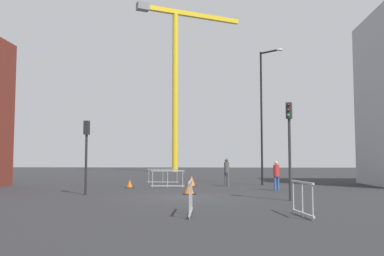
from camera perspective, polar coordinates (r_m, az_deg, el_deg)
ground at (r=20.01m, az=-0.91°, el=-9.34°), size 160.00×160.00×0.00m
construction_crane at (r=65.73m, az=-1.99°, el=8.66°), size 15.76×9.24×25.31m
streetlamp_tall at (r=29.79m, az=9.68°, el=2.71°), size 1.50×1.17×9.38m
traffic_light_near at (r=18.62m, az=13.07°, el=-0.91°), size 0.32×0.39×4.23m
traffic_light_corner at (r=21.91m, az=-14.12°, el=-2.19°), size 0.27×0.38×3.72m
pedestrian_walking at (r=28.44m, az=4.72°, el=-5.69°), size 0.34×0.34×1.83m
pedestrian_waiting at (r=24.65m, az=11.37°, el=-6.06°), size 0.34×0.34×1.68m
safety_barrier_rear at (r=13.55m, az=14.74°, el=-9.19°), size 0.34×1.88×1.08m
safety_barrier_left_run at (r=13.43m, az=-0.19°, el=-9.38°), size 0.11×2.03×1.08m
safety_barrier_front at (r=26.91m, az=-3.32°, el=-6.86°), size 2.14×0.07×1.08m
safety_barrier_mid_span at (r=31.82m, az=-3.98°, el=-6.47°), size 2.40×0.23×1.08m
traffic_cone_on_verge at (r=28.34m, az=-0.06°, el=-7.25°), size 0.67×0.67×0.68m
traffic_cone_striped at (r=26.89m, az=-8.45°, el=-7.53°), size 0.50×0.50×0.51m
traffic_cone_by_barrier at (r=21.67m, az=-0.37°, el=-8.13°), size 0.66×0.66×0.67m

